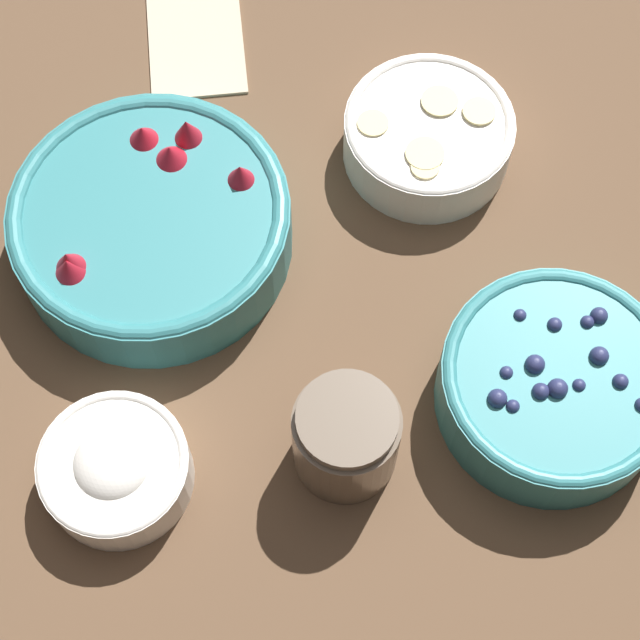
{
  "coord_description": "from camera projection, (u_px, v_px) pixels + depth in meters",
  "views": [
    {
      "loc": [
        -0.43,
        -0.05,
        0.82
      ],
      "look_at": [
        -0.08,
        -0.01,
        0.04
      ],
      "focal_mm": 60.0,
      "sensor_mm": 36.0,
      "label": 1
    }
  ],
  "objects": [
    {
      "name": "napkin",
      "position": [
        196.0,
        41.0,
        1.02
      ],
      "size": [
        0.15,
        0.12,
        0.01
      ],
      "color": "beige",
      "rests_on": "ground_plane"
    },
    {
      "name": "jar_chocolate",
      "position": [
        346.0,
        438.0,
        0.81
      ],
      "size": [
        0.08,
        0.08,
        0.09
      ],
      "color": "brown",
      "rests_on": "ground_plane"
    },
    {
      "name": "bowl_strawberries",
      "position": [
        151.0,
        226.0,
        0.9
      ],
      "size": [
        0.24,
        0.24,
        0.08
      ],
      "color": "teal",
      "rests_on": "ground_plane"
    },
    {
      "name": "bowl_cream",
      "position": [
        115.0,
        468.0,
        0.82
      ],
      "size": [
        0.12,
        0.12,
        0.05
      ],
      "color": "white",
      "rests_on": "ground_plane"
    },
    {
      "name": "ground_plane",
      "position": [
        316.0,
        259.0,
        0.93
      ],
      "size": [
        4.0,
        4.0,
        0.0
      ],
      "primitive_type": "plane",
      "color": "brown"
    },
    {
      "name": "bowl_blueberries",
      "position": [
        554.0,
        384.0,
        0.84
      ],
      "size": [
        0.18,
        0.18,
        0.07
      ],
      "color": "teal",
      "rests_on": "ground_plane"
    },
    {
      "name": "bowl_bananas",
      "position": [
        428.0,
        135.0,
        0.94
      ],
      "size": [
        0.15,
        0.15,
        0.05
      ],
      "color": "white",
      "rests_on": "ground_plane"
    }
  ]
}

